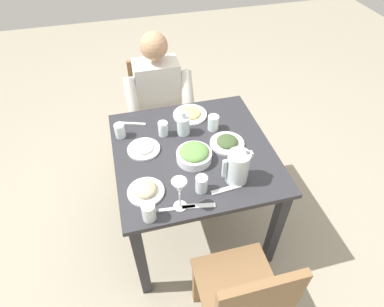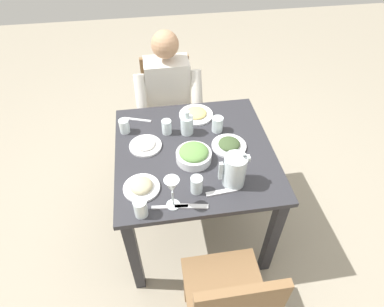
{
  "view_description": "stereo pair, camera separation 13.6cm",
  "coord_description": "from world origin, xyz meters",
  "px_view_note": "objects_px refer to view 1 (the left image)",
  "views": [
    {
      "loc": [
        0.36,
        1.35,
        2.1
      ],
      "look_at": [
        0.02,
        0.05,
        0.79
      ],
      "focal_mm": 30.31,
      "sensor_mm": 36.0,
      "label": 1
    },
    {
      "loc": [
        0.22,
        1.38,
        2.1
      ],
      "look_at": [
        0.02,
        0.05,
        0.79
      ],
      "focal_mm": 30.31,
      "sensor_mm": 36.0,
      "label": 2
    }
  ],
  "objects_px": {
    "chair_far": "(244,299)",
    "oil_carafe": "(183,126)",
    "diner_near": "(161,107)",
    "water_glass_far_right": "(163,129)",
    "water_glass_near_left": "(213,123)",
    "wine_glass": "(179,189)",
    "water_glass_center": "(120,131)",
    "salad_bowl": "(194,154)",
    "plate_beans": "(146,190)",
    "chair_near": "(157,107)",
    "water_glass_near_right": "(201,184)",
    "water_glass_by_pitcher": "(149,212)",
    "plate_yoghurt": "(144,148)",
    "water_pitcher": "(238,167)",
    "plate_fries": "(190,114)",
    "dining_table": "(193,164)",
    "plate_dolmas": "(227,142)"
  },
  "relations": [
    {
      "from": "plate_yoghurt",
      "to": "water_glass_far_right",
      "type": "relative_size",
      "value": 2.09
    },
    {
      "from": "dining_table",
      "to": "water_glass_by_pitcher",
      "type": "distance_m",
      "value": 0.56
    },
    {
      "from": "plate_dolmas",
      "to": "oil_carafe",
      "type": "bearing_deg",
      "value": -36.0
    },
    {
      "from": "water_glass_near_left",
      "to": "oil_carafe",
      "type": "distance_m",
      "value": 0.19
    },
    {
      "from": "chair_far",
      "to": "salad_bowl",
      "type": "height_order",
      "value": "chair_far"
    },
    {
      "from": "chair_far",
      "to": "oil_carafe",
      "type": "height_order",
      "value": "oil_carafe"
    },
    {
      "from": "water_glass_center",
      "to": "water_glass_near_left",
      "type": "bearing_deg",
      "value": 172.62
    },
    {
      "from": "diner_near",
      "to": "water_glass_far_right",
      "type": "height_order",
      "value": "diner_near"
    },
    {
      "from": "diner_near",
      "to": "oil_carafe",
      "type": "height_order",
      "value": "diner_near"
    },
    {
      "from": "plate_yoghurt",
      "to": "plate_beans",
      "type": "height_order",
      "value": "plate_beans"
    },
    {
      "from": "plate_fries",
      "to": "water_glass_near_right",
      "type": "bearing_deg",
      "value": 81.12
    },
    {
      "from": "oil_carafe",
      "to": "chair_far",
      "type": "bearing_deg",
      "value": 93.74
    },
    {
      "from": "diner_near",
      "to": "plate_fries",
      "type": "height_order",
      "value": "diner_near"
    },
    {
      "from": "wine_glass",
      "to": "chair_far",
      "type": "bearing_deg",
      "value": 116.37
    },
    {
      "from": "chair_far",
      "to": "plate_yoghurt",
      "type": "relative_size",
      "value": 4.61
    },
    {
      "from": "plate_fries",
      "to": "water_glass_center",
      "type": "relative_size",
      "value": 2.5
    },
    {
      "from": "water_glass_near_left",
      "to": "water_glass_center",
      "type": "bearing_deg",
      "value": -7.38
    },
    {
      "from": "chair_far",
      "to": "water_glass_center",
      "type": "relative_size",
      "value": 9.91
    },
    {
      "from": "salad_bowl",
      "to": "oil_carafe",
      "type": "bearing_deg",
      "value": -88.87
    },
    {
      "from": "water_glass_far_right",
      "to": "wine_glass",
      "type": "distance_m",
      "value": 0.58
    },
    {
      "from": "dining_table",
      "to": "chair_far",
      "type": "distance_m",
      "value": 0.82
    },
    {
      "from": "water_glass_by_pitcher",
      "to": "oil_carafe",
      "type": "height_order",
      "value": "oil_carafe"
    },
    {
      "from": "salad_bowl",
      "to": "water_glass_near_left",
      "type": "relative_size",
      "value": 2.06
    },
    {
      "from": "chair_near",
      "to": "diner_near",
      "type": "bearing_deg",
      "value": 90.0
    },
    {
      "from": "chair_far",
      "to": "plate_fries",
      "type": "bearing_deg",
      "value": -90.99
    },
    {
      "from": "salad_bowl",
      "to": "plate_beans",
      "type": "relative_size",
      "value": 1.05
    },
    {
      "from": "diner_near",
      "to": "salad_bowl",
      "type": "distance_m",
      "value": 0.7
    },
    {
      "from": "diner_near",
      "to": "salad_bowl",
      "type": "relative_size",
      "value": 5.84
    },
    {
      "from": "plate_beans",
      "to": "chair_near",
      "type": "bearing_deg",
      "value": -102.25
    },
    {
      "from": "chair_far",
      "to": "plate_fries",
      "type": "relative_size",
      "value": 3.97
    },
    {
      "from": "oil_carafe",
      "to": "water_glass_far_right",
      "type": "bearing_deg",
      "value": -7.97
    },
    {
      "from": "dining_table",
      "to": "chair_far",
      "type": "bearing_deg",
      "value": 93.06
    },
    {
      "from": "plate_beans",
      "to": "water_glass_near_right",
      "type": "height_order",
      "value": "water_glass_near_right"
    },
    {
      "from": "chair_near",
      "to": "plate_yoghurt",
      "type": "relative_size",
      "value": 4.61
    },
    {
      "from": "plate_fries",
      "to": "wine_glass",
      "type": "bearing_deg",
      "value": 71.98
    },
    {
      "from": "chair_far",
      "to": "diner_near",
      "type": "bearing_deg",
      "value": -84.51
    },
    {
      "from": "plate_fries",
      "to": "wine_glass",
      "type": "distance_m",
      "value": 0.76
    },
    {
      "from": "chair_near",
      "to": "oil_carafe",
      "type": "relative_size",
      "value": 5.47
    },
    {
      "from": "water_glass_by_pitcher",
      "to": "wine_glass",
      "type": "distance_m",
      "value": 0.19
    },
    {
      "from": "water_glass_center",
      "to": "water_pitcher",
      "type": "bearing_deg",
      "value": 138.13
    },
    {
      "from": "water_pitcher",
      "to": "water_glass_far_right",
      "type": "xyz_separation_m",
      "value": [
        0.31,
        -0.47,
        -0.05
      ]
    },
    {
      "from": "water_glass_near_right",
      "to": "oil_carafe",
      "type": "relative_size",
      "value": 0.6
    },
    {
      "from": "salad_bowl",
      "to": "plate_dolmas",
      "type": "relative_size",
      "value": 0.98
    },
    {
      "from": "chair_far",
      "to": "wine_glass",
      "type": "distance_m",
      "value": 0.62
    },
    {
      "from": "plate_fries",
      "to": "water_glass_far_right",
      "type": "bearing_deg",
      "value": 34.75
    },
    {
      "from": "plate_beans",
      "to": "water_glass_far_right",
      "type": "relative_size",
      "value": 2.09
    },
    {
      "from": "chair_near",
      "to": "water_pitcher",
      "type": "bearing_deg",
      "value": 103.41
    },
    {
      "from": "wine_glass",
      "to": "oil_carafe",
      "type": "bearing_deg",
      "value": -105.08
    },
    {
      "from": "water_glass_near_left",
      "to": "diner_near",
      "type": "bearing_deg",
      "value": -59.3
    },
    {
      "from": "dining_table",
      "to": "water_glass_center",
      "type": "relative_size",
      "value": 10.35
    }
  ]
}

